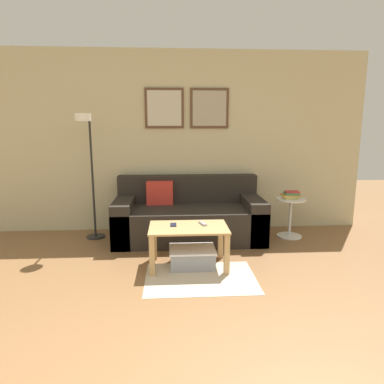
# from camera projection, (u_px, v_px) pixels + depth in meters

# --- Properties ---
(wall_back) EXTENTS (5.60, 0.09, 2.55)m
(wall_back) POSITION_uv_depth(u_px,v_px,m) (171.00, 142.00, 4.91)
(wall_back) COLOR #C6BC93
(wall_back) RESTS_ON ground_plane
(area_rug) EXTENTS (1.11, 0.78, 0.01)m
(area_rug) POSITION_uv_depth(u_px,v_px,m) (201.00, 278.00, 3.44)
(area_rug) COLOR #C1B299
(area_rug) RESTS_ON ground_plane
(couch) EXTENTS (1.96, 0.91, 0.82)m
(couch) POSITION_uv_depth(u_px,v_px,m) (189.00, 217.00, 4.64)
(couch) COLOR #28231E
(couch) RESTS_ON ground_plane
(coffee_table) EXTENTS (0.84, 0.52, 0.45)m
(coffee_table) POSITION_uv_depth(u_px,v_px,m) (189.00, 235.00, 3.68)
(coffee_table) COLOR tan
(coffee_table) RESTS_ON ground_plane
(storage_bin) EXTENTS (0.50, 0.38, 0.20)m
(storage_bin) POSITION_uv_depth(u_px,v_px,m) (193.00, 257.00, 3.73)
(storage_bin) COLOR gray
(storage_bin) RESTS_ON ground_plane
(floor_lamp) EXTENTS (0.25, 0.55, 1.66)m
(floor_lamp) POSITION_uv_depth(u_px,v_px,m) (88.00, 158.00, 4.32)
(floor_lamp) COLOR black
(floor_lamp) RESTS_ON ground_plane
(side_table) EXTENTS (0.40, 0.40, 0.54)m
(side_table) POSITION_uv_depth(u_px,v_px,m) (291.00, 214.00, 4.69)
(side_table) COLOR white
(side_table) RESTS_ON ground_plane
(book_stack) EXTENTS (0.25, 0.18, 0.10)m
(book_stack) POSITION_uv_depth(u_px,v_px,m) (291.00, 195.00, 4.65)
(book_stack) COLOR #D8C666
(book_stack) RESTS_ON side_table
(remote_control) EXTENTS (0.08, 0.16, 0.02)m
(remote_control) POSITION_uv_depth(u_px,v_px,m) (203.00, 223.00, 3.74)
(remote_control) COLOR #99999E
(remote_control) RESTS_ON coffee_table
(cell_phone) EXTENTS (0.07, 0.14, 0.01)m
(cell_phone) POSITION_uv_depth(u_px,v_px,m) (174.00, 225.00, 3.71)
(cell_phone) COLOR #1E2338
(cell_phone) RESTS_ON coffee_table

